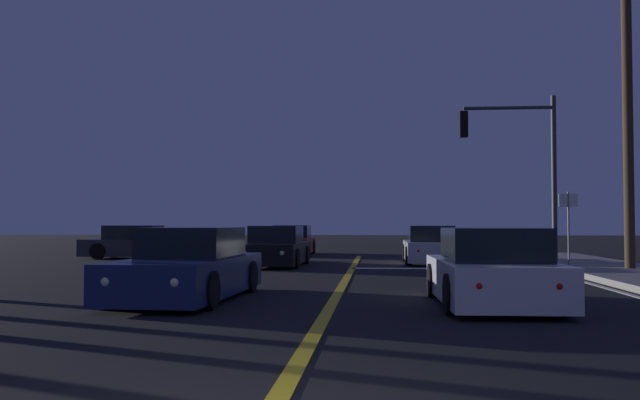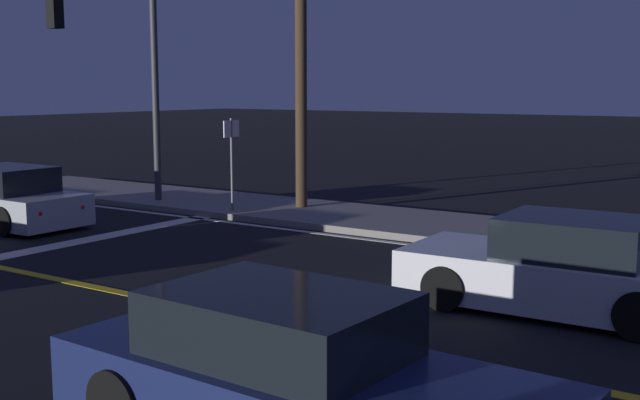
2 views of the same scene
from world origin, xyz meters
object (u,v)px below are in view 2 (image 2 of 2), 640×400
car_following_oncoming_navy (298,380)px  street_sign_corner (232,151)px  car_lead_oncoming_white (559,270)px  car_far_approaching_silver (1,200)px  traffic_signal_near_right (121,57)px

car_following_oncoming_navy → street_sign_corner: (9.26, 8.55, 1.01)m
car_lead_oncoming_white → car_far_approaching_silver: bearing=89.0°
car_lead_oncoming_white → traffic_signal_near_right: 12.70m
car_far_approaching_silver → traffic_signal_near_right: size_ratio=0.76×
car_lead_oncoming_white → traffic_signal_near_right: (2.94, 11.92, 3.26)m
car_far_approaching_silver → car_lead_oncoming_white: (0.09, -12.68, -0.00)m
traffic_signal_near_right → street_sign_corner: (0.83, -2.80, -2.24)m
street_sign_corner → car_lead_oncoming_white: bearing=-112.5°
car_following_oncoming_navy → street_sign_corner: 12.64m
car_far_approaching_silver → street_sign_corner: street_sign_corner is taller
car_far_approaching_silver → traffic_signal_near_right: 4.51m
car_lead_oncoming_white → car_following_oncoming_navy: bearing=172.6°
car_following_oncoming_navy → car_far_approaching_silver: size_ratio=1.08×
car_following_oncoming_navy → car_lead_oncoming_white: size_ratio=1.12×
car_far_approaching_silver → traffic_signal_near_right: traffic_signal_near_right is taller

